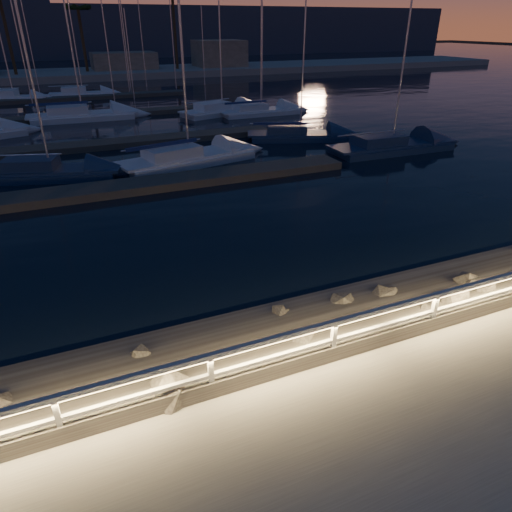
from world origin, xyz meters
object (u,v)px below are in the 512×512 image
(sailboat_b, at_px, (47,171))
(sailboat_m, at_px, (12,97))
(sailboat_l, at_px, (259,111))
(sailboat_d, at_px, (389,145))
(sailboat_k, at_px, (220,110))
(sailboat_g, at_px, (80,115))
(sailboat_c, at_px, (185,157))
(sailboat_n, at_px, (81,93))
(sailboat_h, at_px, (297,134))
(guard_rail, at_px, (293,342))

(sailboat_b, distance_m, sailboat_m, 31.78)
(sailboat_l, distance_m, sailboat_m, 28.29)
(sailboat_d, bearing_deg, sailboat_k, 109.23)
(sailboat_k, bearing_deg, sailboat_l, -42.15)
(sailboat_b, bearing_deg, sailboat_g, 96.90)
(sailboat_c, xyz_separation_m, sailboat_l, (10.80, 13.63, -0.05))
(sailboat_m, distance_m, sailboat_n, 7.20)
(sailboat_d, distance_m, sailboat_h, 6.81)
(guard_rail, height_order, sailboat_m, sailboat_m)
(guard_rail, height_order, sailboat_k, sailboat_k)
(sailboat_n, bearing_deg, sailboat_b, -92.24)
(guard_rail, height_order, sailboat_c, sailboat_c)
(sailboat_b, distance_m, sailboat_l, 22.84)
(guard_rail, distance_m, sailboat_d, 23.69)
(sailboat_h, distance_m, sailboat_l, 10.56)
(sailboat_m, bearing_deg, sailboat_l, -24.12)
(sailboat_c, height_order, sailboat_g, sailboat_g)
(sailboat_b, xyz_separation_m, sailboat_m, (-2.93, 31.64, 0.01))
(sailboat_g, relative_size, sailboat_h, 1.21)
(guard_rail, bearing_deg, sailboat_g, 92.88)
(sailboat_m, bearing_deg, sailboat_d, -38.64)
(sailboat_h, height_order, sailboat_m, sailboat_h)
(sailboat_h, height_order, sailboat_l, sailboat_l)
(sailboat_h, xyz_separation_m, sailboat_m, (-20.03, 28.83, 0.04))
(sailboat_g, height_order, sailboat_k, sailboat_g)
(sailboat_m, bearing_deg, sailboat_b, -68.33)
(guard_rail, distance_m, sailboat_n, 51.80)
(sailboat_h, xyz_separation_m, sailboat_n, (-12.84, 29.02, 0.03))
(sailboat_c, distance_m, sailboat_m, 33.74)
(sailboat_c, height_order, sailboat_l, sailboat_c)
(sailboat_d, xyz_separation_m, sailboat_h, (-3.99, 5.51, -0.04))
(sailboat_c, height_order, sailboat_d, sailboat_d)
(sailboat_b, relative_size, sailboat_k, 0.91)
(guard_rail, distance_m, sailboat_b, 20.56)
(sailboat_h, bearing_deg, sailboat_b, -148.88)
(sailboat_h, relative_size, sailboat_k, 0.92)
(sailboat_d, bearing_deg, sailboat_h, 127.07)
(sailboat_b, bearing_deg, sailboat_h, 26.21)
(sailboat_b, height_order, sailboat_l, sailboat_l)
(guard_rail, height_order, sailboat_l, sailboat_l)
(sailboat_g, distance_m, sailboat_m, 15.60)
(sailboat_c, height_order, sailboat_k, sailboat_c)
(guard_rail, relative_size, sailboat_d, 2.93)
(sailboat_h, relative_size, sailboat_n, 1.03)
(guard_rail, height_order, sailboat_d, sailboat_d)
(sailboat_c, bearing_deg, sailboat_n, 82.94)
(guard_rail, xyz_separation_m, sailboat_g, (-1.87, 37.17, -0.91))
(sailboat_k, xyz_separation_m, sailboat_n, (-11.08, 16.94, -0.01))
(sailboat_b, height_order, sailboat_d, sailboat_d)
(sailboat_d, height_order, sailboat_m, sailboat_d)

